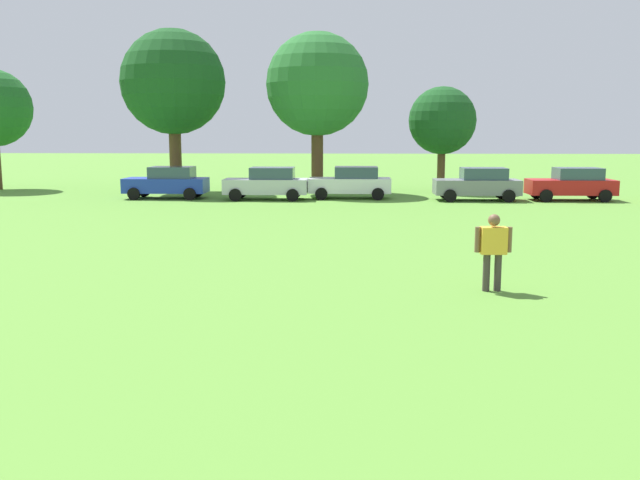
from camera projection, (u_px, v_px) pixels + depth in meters
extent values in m
plane|color=#568C33|center=(275.00, 212.00, 30.37)|extent=(160.00, 160.00, 0.00)
cylinder|color=#3F3833|center=(498.00, 272.00, 15.38)|extent=(0.16, 0.16, 0.85)
cylinder|color=#3F3833|center=(486.00, 272.00, 15.38)|extent=(0.16, 0.16, 0.85)
cube|color=yellow|center=(493.00, 240.00, 15.27)|extent=(0.58, 0.34, 0.60)
cylinder|color=brown|center=(509.00, 240.00, 15.26)|extent=(0.12, 0.12, 0.56)
cylinder|color=brown|center=(478.00, 240.00, 15.26)|extent=(0.12, 0.12, 0.56)
sphere|color=brown|center=(494.00, 220.00, 15.20)|extent=(0.26, 0.26, 0.26)
cube|color=#1E38AD|center=(166.00, 185.00, 36.52)|extent=(4.30, 1.80, 0.76)
cube|color=#334756|center=(172.00, 172.00, 36.40)|extent=(2.24, 1.58, 0.60)
cylinder|color=black|center=(134.00, 194.00, 35.75)|extent=(0.64, 0.22, 0.64)
cylinder|color=black|center=(144.00, 191.00, 37.53)|extent=(0.64, 0.22, 0.64)
cylinder|color=black|center=(190.00, 194.00, 35.63)|extent=(0.64, 0.22, 0.64)
cylinder|color=black|center=(197.00, 191.00, 37.41)|extent=(0.64, 0.22, 0.64)
cube|color=silver|center=(266.00, 186.00, 35.87)|extent=(4.30, 1.80, 0.76)
cube|color=#334756|center=(272.00, 173.00, 35.74)|extent=(2.24, 1.58, 0.60)
cylinder|color=black|center=(235.00, 195.00, 35.10)|extent=(0.64, 0.22, 0.64)
cylinder|color=black|center=(241.00, 192.00, 36.87)|extent=(0.64, 0.22, 0.64)
cylinder|color=black|center=(293.00, 195.00, 34.98)|extent=(0.64, 0.22, 0.64)
cylinder|color=black|center=(295.00, 192.00, 36.75)|extent=(0.64, 0.22, 0.64)
cube|color=white|center=(350.00, 185.00, 36.49)|extent=(4.30, 1.80, 0.76)
cube|color=#334756|center=(356.00, 172.00, 36.37)|extent=(2.24, 1.58, 0.60)
cylinder|color=black|center=(321.00, 194.00, 35.73)|extent=(0.64, 0.22, 0.64)
cylinder|color=black|center=(323.00, 191.00, 37.50)|extent=(0.64, 0.22, 0.64)
cylinder|color=black|center=(378.00, 194.00, 35.60)|extent=(0.64, 0.22, 0.64)
cylinder|color=black|center=(377.00, 191.00, 37.38)|extent=(0.64, 0.22, 0.64)
cube|color=slate|center=(476.00, 187.00, 35.42)|extent=(4.30, 1.80, 0.76)
cube|color=#334756|center=(484.00, 174.00, 35.30)|extent=(2.24, 1.58, 0.60)
cylinder|color=black|center=(450.00, 196.00, 34.66)|extent=(0.64, 0.22, 0.64)
cylinder|color=black|center=(445.00, 193.00, 36.43)|extent=(0.64, 0.22, 0.64)
cylinder|color=black|center=(509.00, 196.00, 34.53)|extent=(0.64, 0.22, 0.64)
cylinder|color=black|center=(501.00, 193.00, 36.31)|extent=(0.64, 0.22, 0.64)
cube|color=red|center=(570.00, 187.00, 35.44)|extent=(4.30, 1.80, 0.76)
cube|color=#334756|center=(578.00, 174.00, 35.32)|extent=(2.24, 1.58, 0.60)
cylinder|color=black|center=(546.00, 196.00, 34.67)|extent=(0.64, 0.22, 0.64)
cylinder|color=black|center=(536.00, 193.00, 36.45)|extent=(0.64, 0.22, 0.64)
cylinder|color=black|center=(605.00, 196.00, 34.55)|extent=(0.64, 0.22, 0.64)
cylinder|color=black|center=(593.00, 193.00, 36.32)|extent=(0.64, 0.22, 0.64)
cylinder|color=brown|center=(176.00, 160.00, 40.08)|extent=(0.70, 0.70, 3.78)
sphere|color=#194C1E|center=(173.00, 82.00, 39.39)|extent=(5.96, 5.96, 5.96)
cylinder|color=brown|center=(317.00, 161.00, 39.70)|extent=(0.68, 0.68, 3.69)
sphere|color=#286B2D|center=(317.00, 84.00, 39.03)|extent=(5.82, 5.82, 5.82)
cylinder|color=brown|center=(441.00, 171.00, 40.49)|extent=(0.46, 0.46, 2.48)
sphere|color=#194C1E|center=(442.00, 120.00, 40.04)|extent=(3.91, 3.91, 3.91)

